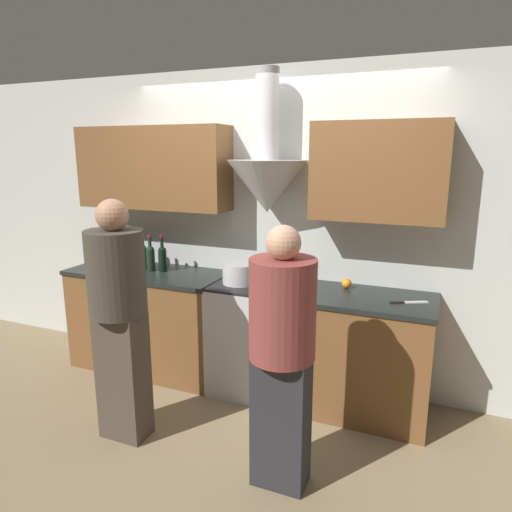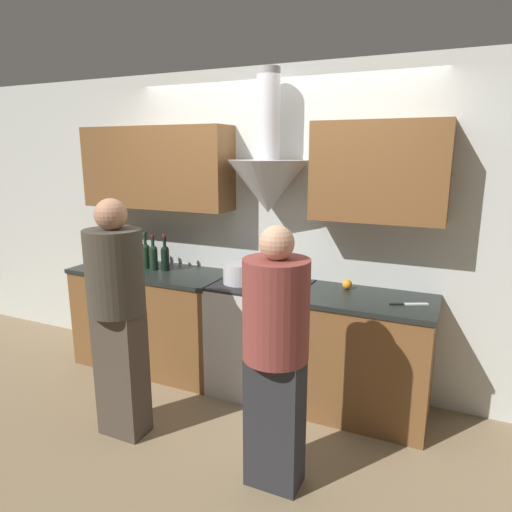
# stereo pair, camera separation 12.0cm
# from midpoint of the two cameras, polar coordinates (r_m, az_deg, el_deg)

# --- Properties ---
(ground_plane) EXTENTS (12.00, 12.00, 0.00)m
(ground_plane) POSITION_cam_midpoint_polar(r_m,az_deg,el_deg) (3.74, -0.42, -18.27)
(ground_plane) COLOR #847051
(wall_back) EXTENTS (8.40, 0.63, 2.60)m
(wall_back) POSITION_cam_midpoint_polar(r_m,az_deg,el_deg) (3.78, 2.12, 5.79)
(wall_back) COLOR silver
(wall_back) RESTS_ON ground_plane
(counter_left) EXTENTS (1.43, 0.62, 0.91)m
(counter_left) POSITION_cam_midpoint_polar(r_m,az_deg,el_deg) (4.29, -11.89, -7.58)
(counter_left) COLOR brown
(counter_left) RESTS_ON ground_plane
(counter_right) EXTENTS (0.97, 0.62, 0.91)m
(counter_right) POSITION_cam_midpoint_polar(r_m,az_deg,el_deg) (3.57, 14.38, -12.05)
(counter_right) COLOR brown
(counter_right) RESTS_ON ground_plane
(stove_range) EXTENTS (0.74, 0.60, 0.91)m
(stove_range) POSITION_cam_midpoint_polar(r_m,az_deg,el_deg) (3.78, 1.57, -10.09)
(stove_range) COLOR silver
(stove_range) RESTS_ON ground_plane
(wine_bottle_0) EXTENTS (0.08, 0.08, 0.34)m
(wine_bottle_0) POSITION_cam_midpoint_polar(r_m,az_deg,el_deg) (4.53, -18.49, 0.93)
(wine_bottle_0) COLOR black
(wine_bottle_0) RESTS_ON counter_left
(wine_bottle_1) EXTENTS (0.07, 0.07, 0.34)m
(wine_bottle_1) POSITION_cam_midpoint_polar(r_m,az_deg,el_deg) (4.46, -17.58, 0.82)
(wine_bottle_1) COLOR black
(wine_bottle_1) RESTS_ON counter_left
(wine_bottle_2) EXTENTS (0.07, 0.07, 0.33)m
(wine_bottle_2) POSITION_cam_midpoint_polar(r_m,az_deg,el_deg) (4.42, -16.53, 0.66)
(wine_bottle_2) COLOR black
(wine_bottle_2) RESTS_ON counter_left
(wine_bottle_3) EXTENTS (0.07, 0.07, 0.33)m
(wine_bottle_3) POSITION_cam_midpoint_polar(r_m,az_deg,el_deg) (4.36, -15.67, 0.60)
(wine_bottle_3) COLOR black
(wine_bottle_3) RESTS_ON counter_left
(wine_bottle_4) EXTENTS (0.07, 0.07, 0.33)m
(wine_bottle_4) POSITION_cam_midpoint_polar(r_m,az_deg,el_deg) (4.30, -14.99, 0.49)
(wine_bottle_4) COLOR black
(wine_bottle_4) RESTS_ON counter_left
(wine_bottle_5) EXTENTS (0.08, 0.08, 0.36)m
(wine_bottle_5) POSITION_cam_midpoint_polar(r_m,az_deg,el_deg) (4.24, -14.12, 0.46)
(wine_bottle_5) COLOR black
(wine_bottle_5) RESTS_ON counter_left
(wine_bottle_6) EXTENTS (0.08, 0.08, 0.33)m
(wine_bottle_6) POSITION_cam_midpoint_polar(r_m,az_deg,el_deg) (4.19, -12.82, 0.23)
(wine_bottle_6) COLOR black
(wine_bottle_6) RESTS_ON counter_left
(wine_bottle_7) EXTENTS (0.08, 0.08, 0.32)m
(wine_bottle_7) POSITION_cam_midpoint_polar(r_m,az_deg,el_deg) (4.12, -11.89, 0.02)
(wine_bottle_7) COLOR black
(wine_bottle_7) RESTS_ON counter_left
(wine_bottle_8) EXTENTS (0.07, 0.07, 0.32)m
(wine_bottle_8) POSITION_cam_midpoint_polar(r_m,az_deg,el_deg) (4.08, -10.47, -0.06)
(wine_bottle_8) COLOR black
(wine_bottle_8) RESTS_ON counter_left
(stock_pot) EXTENTS (0.28, 0.28, 0.16)m
(stock_pot) POSITION_cam_midpoint_polar(r_m,az_deg,el_deg) (3.64, -1.03, -2.13)
(stock_pot) COLOR silver
(stock_pot) RESTS_ON stove_range
(mixing_bowl) EXTENTS (0.22, 0.22, 0.06)m
(mixing_bowl) POSITION_cam_midpoint_polar(r_m,az_deg,el_deg) (3.58, 4.20, -3.29)
(mixing_bowl) COLOR silver
(mixing_bowl) RESTS_ON stove_range
(orange_fruit) EXTENTS (0.08, 0.08, 0.08)m
(orange_fruit) POSITION_cam_midpoint_polar(r_m,az_deg,el_deg) (3.57, 12.27, -3.48)
(orange_fruit) COLOR orange
(orange_fruit) RESTS_ON counter_right
(chefs_knife) EXTENTS (0.25, 0.14, 0.01)m
(chefs_knife) POSITION_cam_midpoint_polar(r_m,az_deg,el_deg) (3.34, 19.57, -5.69)
(chefs_knife) COLOR silver
(chefs_knife) RESTS_ON counter_right
(person_foreground_left) EXTENTS (0.38, 0.38, 1.65)m
(person_foreground_left) POSITION_cam_midpoint_polar(r_m,az_deg,el_deg) (3.18, -15.88, -6.58)
(person_foreground_left) COLOR #473D33
(person_foreground_left) RESTS_ON ground_plane
(person_foreground_right) EXTENTS (0.37, 0.37, 1.56)m
(person_foreground_right) POSITION_cam_midpoint_polar(r_m,az_deg,el_deg) (2.61, 3.81, -11.70)
(person_foreground_right) COLOR #28282D
(person_foreground_right) RESTS_ON ground_plane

